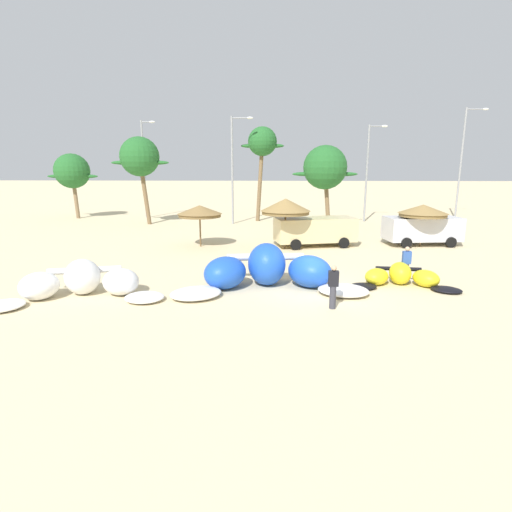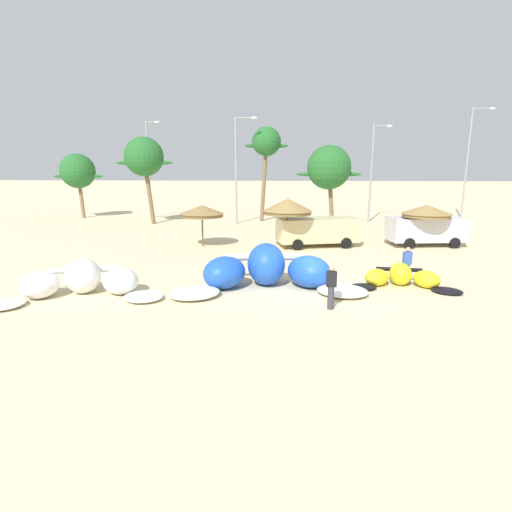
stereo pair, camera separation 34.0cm
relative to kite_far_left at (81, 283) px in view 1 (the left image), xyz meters
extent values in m
plane|color=beige|center=(9.63, 1.22, -0.55)|extent=(260.00, 260.00, 0.00)
ellipsoid|color=white|center=(-2.18, -1.58, -0.41)|extent=(2.03, 1.99, 0.29)
ellipsoid|color=white|center=(-1.47, -0.37, -0.02)|extent=(1.84, 1.92, 1.06)
ellipsoid|color=white|center=(-0.09, 0.36, 0.17)|extent=(1.70, 1.80, 1.44)
ellipsoid|color=white|center=(1.48, 0.34, -0.02)|extent=(2.05, 2.04, 1.06)
ellipsoid|color=white|center=(2.66, -0.41, -0.41)|extent=(1.66, 1.54, 0.29)
cylinder|color=white|center=(-0.21, 0.87, 0.30)|extent=(2.90, 0.94, 0.27)
cube|color=white|center=(-0.05, 0.21, 0.17)|extent=(1.16, 0.78, 0.04)
ellipsoid|color=white|center=(4.57, 0.05, -0.37)|extent=(2.56, 2.37, 0.37)
ellipsoid|color=blue|center=(5.58, 1.37, 0.13)|extent=(2.42, 2.58, 1.36)
ellipsoid|color=blue|center=(7.33, 2.01, 0.36)|extent=(1.85, 2.21, 1.83)
ellipsoid|color=blue|center=(9.17, 1.76, 0.13)|extent=(2.58, 2.62, 1.36)
ellipsoid|color=white|center=(10.45, 0.69, -0.37)|extent=(2.38, 2.08, 0.37)
cylinder|color=white|center=(7.25, 2.72, 0.52)|extent=(3.48, 0.69, 0.31)
cube|color=white|center=(7.35, 1.81, 0.36)|extent=(1.33, 0.87, 0.04)
ellipsoid|color=black|center=(11.42, 1.56, -0.45)|extent=(1.41, 1.21, 0.19)
ellipsoid|color=yellow|center=(12.14, 2.17, -0.19)|extent=(1.50, 1.53, 0.72)
ellipsoid|color=yellow|center=(13.19, 2.33, -0.07)|extent=(1.05, 1.30, 0.97)
ellipsoid|color=yellow|center=(14.19, 1.97, -0.19)|extent=(1.41, 1.52, 0.72)
ellipsoid|color=black|center=(14.77, 1.23, -0.45)|extent=(1.50, 1.37, 0.19)
cylinder|color=black|center=(13.23, 2.76, 0.02)|extent=(1.98, 0.37, 0.18)
cube|color=black|center=(13.18, 2.21, -0.07)|extent=(0.76, 0.51, 0.04)
cylinder|color=brown|center=(2.92, 10.38, 0.51)|extent=(0.10, 0.10, 2.11)
cone|color=olive|center=(2.92, 10.38, 1.84)|extent=(2.83, 2.83, 0.55)
cylinder|color=brown|center=(2.92, 10.38, 1.46)|extent=(2.69, 2.69, 0.20)
cylinder|color=brown|center=(8.35, 9.82, 0.64)|extent=(0.10, 0.10, 2.39)
cone|color=olive|center=(8.35, 9.82, 2.22)|extent=(3.07, 3.07, 0.76)
cylinder|color=olive|center=(8.35, 9.82, 1.74)|extent=(2.91, 2.91, 0.20)
cylinder|color=brown|center=(17.11, 10.97, 0.52)|extent=(0.10, 0.10, 2.15)
cone|color=olive|center=(17.11, 10.97, 1.88)|extent=(3.05, 3.05, 0.56)
cylinder|color=olive|center=(17.11, 10.97, 1.50)|extent=(2.90, 2.90, 0.20)
cube|color=silver|center=(17.36, 11.57, 0.54)|extent=(4.92, 2.61, 1.50)
cube|color=black|center=(16.07, 11.42, 0.80)|extent=(1.41, 2.16, 0.56)
cylinder|color=black|center=(16.02, 10.36, -0.21)|extent=(0.70, 0.32, 0.68)
cylinder|color=black|center=(15.78, 12.43, -0.21)|extent=(0.70, 0.32, 0.68)
cylinder|color=black|center=(18.93, 10.70, -0.21)|extent=(0.70, 0.32, 0.68)
cylinder|color=black|center=(18.69, 12.77, -0.21)|extent=(0.70, 0.32, 0.68)
cube|color=beige|center=(10.31, 10.87, 0.54)|extent=(5.42, 3.14, 1.50)
cube|color=black|center=(8.94, 10.55, 0.80)|extent=(1.69, 2.23, 0.56)
cylinder|color=black|center=(9.00, 9.52, -0.21)|extent=(0.72, 0.39, 0.68)
cylinder|color=black|center=(8.54, 11.50, -0.21)|extent=(0.72, 0.39, 0.68)
cylinder|color=black|center=(12.07, 10.24, -0.21)|extent=(0.72, 0.39, 0.68)
cylinder|color=black|center=(11.61, 12.22, -0.21)|extent=(0.72, 0.39, 0.68)
cylinder|color=#383842|center=(9.78, -0.96, -0.13)|extent=(0.24, 0.24, 0.85)
cube|color=black|center=(9.78, -0.96, 0.58)|extent=(0.36, 0.22, 0.56)
sphere|color=tan|center=(9.78, -0.96, 0.97)|extent=(0.20, 0.20, 0.20)
cylinder|color=#383842|center=(13.52, 2.63, -0.13)|extent=(0.24, 0.24, 0.85)
cube|color=#2D51A8|center=(13.52, 2.63, 0.58)|extent=(0.36, 0.22, 0.56)
sphere|color=tan|center=(13.52, 2.63, 0.97)|extent=(0.20, 0.20, 0.20)
cylinder|color=#7F6647|center=(-11.97, 24.28, 1.76)|extent=(0.55, 0.36, 4.63)
sphere|color=#236028|center=(-12.07, 24.28, 4.07)|extent=(3.36, 3.36, 3.36)
ellipsoid|color=#236028|center=(-13.41, 24.28, 3.57)|extent=(2.35, 0.50, 0.36)
ellipsoid|color=#236028|center=(-10.72, 24.28, 3.57)|extent=(2.35, 0.50, 0.36)
cylinder|color=brown|center=(-3.77, 20.45, 2.40)|extent=(0.91, 0.36, 5.90)
sphere|color=#236028|center=(-4.05, 20.45, 5.34)|extent=(3.40, 3.40, 3.40)
ellipsoid|color=#236028|center=(-5.41, 20.45, 4.83)|extent=(2.38, 0.50, 0.36)
ellipsoid|color=#236028|center=(-2.69, 20.45, 4.83)|extent=(2.38, 0.50, 0.36)
cylinder|color=brown|center=(6.34, 23.06, 3.10)|extent=(0.79, 0.36, 7.30)
sphere|color=#236028|center=(6.55, 23.06, 6.74)|extent=(2.64, 2.64, 2.64)
ellipsoid|color=#236028|center=(5.50, 23.06, 6.35)|extent=(1.85, 0.50, 0.36)
ellipsoid|color=#236028|center=(7.61, 23.06, 6.35)|extent=(1.85, 0.50, 0.36)
cylinder|color=brown|center=(12.25, 20.49, 1.94)|extent=(0.83, 0.36, 4.99)
sphere|color=#236028|center=(12.01, 20.49, 4.43)|extent=(3.74, 3.74, 3.74)
ellipsoid|color=#236028|center=(10.51, 20.49, 3.87)|extent=(2.62, 0.50, 0.36)
ellipsoid|color=#236028|center=(13.51, 20.49, 3.87)|extent=(2.62, 0.50, 0.36)
cylinder|color=gray|center=(-5.19, 25.06, 4.15)|extent=(0.18, 0.18, 9.39)
cylinder|color=gray|center=(-4.66, 25.06, 8.69)|extent=(1.07, 0.10, 0.10)
ellipsoid|color=silver|center=(-4.13, 25.06, 8.69)|extent=(0.56, 0.24, 0.20)
cylinder|color=gray|center=(3.96, 21.05, 4.08)|extent=(0.18, 0.18, 9.27)
cylinder|color=gray|center=(4.74, 21.05, 8.57)|extent=(1.57, 0.10, 0.10)
ellipsoid|color=silver|center=(5.53, 21.05, 8.57)|extent=(0.56, 0.24, 0.20)
cylinder|color=gray|center=(16.14, 23.03, 3.81)|extent=(0.18, 0.18, 8.72)
cylinder|color=gray|center=(16.81, 23.03, 8.02)|extent=(1.34, 0.10, 0.10)
ellipsoid|color=silver|center=(17.48, 23.03, 8.02)|extent=(0.56, 0.24, 0.20)
cylinder|color=gray|center=(25.79, 25.92, 4.70)|extent=(0.18, 0.18, 10.50)
cylinder|color=gray|center=(26.68, 25.92, 9.80)|extent=(1.77, 0.10, 0.10)
ellipsoid|color=silver|center=(27.56, 25.92, 9.80)|extent=(0.56, 0.24, 0.20)
camera|label=1|loc=(7.58, -14.98, 4.52)|focal=28.21mm
camera|label=2|loc=(7.92, -14.96, 4.52)|focal=28.21mm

